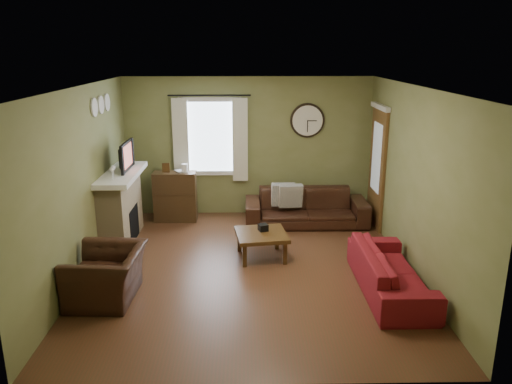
{
  "coord_description": "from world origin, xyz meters",
  "views": [
    {
      "loc": [
        -0.05,
        -6.66,
        3.09
      ],
      "look_at": [
        0.1,
        0.4,
        1.05
      ],
      "focal_mm": 35.0,
      "sensor_mm": 36.0,
      "label": 1
    }
  ],
  "objects_px": {
    "sofa_brown": "(306,207)",
    "armchair": "(107,275)",
    "bookshelf": "(175,197)",
    "coffee_table": "(261,245)",
    "sofa_red": "(391,271)"
  },
  "relations": [
    {
      "from": "coffee_table",
      "to": "sofa_brown",
      "type": "bearing_deg",
      "value": 60.11
    },
    {
      "from": "armchair",
      "to": "bookshelf",
      "type": "bearing_deg",
      "value": 173.75
    },
    {
      "from": "bookshelf",
      "to": "sofa_red",
      "type": "distance_m",
      "value": 4.3
    },
    {
      "from": "sofa_brown",
      "to": "bookshelf",
      "type": "bearing_deg",
      "value": 173.88
    },
    {
      "from": "bookshelf",
      "to": "armchair",
      "type": "xyz_separation_m",
      "value": [
        -0.47,
        -3.01,
        -0.14
      ]
    },
    {
      "from": "sofa_brown",
      "to": "coffee_table",
      "type": "height_order",
      "value": "sofa_brown"
    },
    {
      "from": "armchair",
      "to": "coffee_table",
      "type": "bearing_deg",
      "value": 124.92
    },
    {
      "from": "sofa_brown",
      "to": "armchair",
      "type": "height_order",
      "value": "armchair"
    },
    {
      "from": "bookshelf",
      "to": "sofa_red",
      "type": "xyz_separation_m",
      "value": [
        3.19,
        -2.88,
        -0.18
      ]
    },
    {
      "from": "sofa_red",
      "to": "coffee_table",
      "type": "xyz_separation_m",
      "value": [
        -1.66,
        1.14,
        -0.08
      ]
    },
    {
      "from": "sofa_brown",
      "to": "sofa_red",
      "type": "distance_m",
      "value": 2.75
    },
    {
      "from": "bookshelf",
      "to": "sofa_red",
      "type": "height_order",
      "value": "bookshelf"
    },
    {
      "from": "sofa_brown",
      "to": "coffee_table",
      "type": "bearing_deg",
      "value": -119.89
    },
    {
      "from": "sofa_brown",
      "to": "armchair",
      "type": "relative_size",
      "value": 2.19
    },
    {
      "from": "sofa_brown",
      "to": "sofa_red",
      "type": "height_order",
      "value": "sofa_brown"
    }
  ]
}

